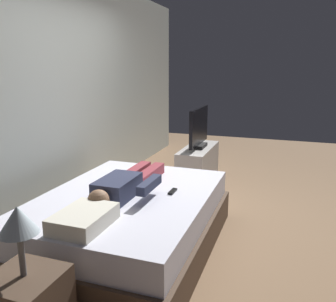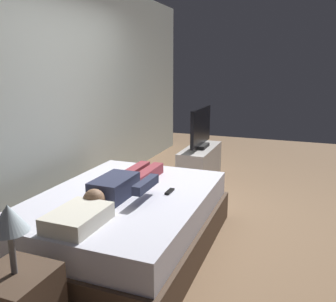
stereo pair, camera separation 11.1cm
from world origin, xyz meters
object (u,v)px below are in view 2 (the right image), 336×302
Objects in this scene: remote at (170,191)px; tv_stand at (200,164)px; bed at (125,221)px; tv at (201,129)px; pillow at (78,218)px; person at (123,184)px; lamp at (9,220)px.

remote is 0.14× the size of tv_stand.
bed is 2.35× the size of tv.
pillow is 0.44× the size of tv_stand.
tv is (0.00, 0.00, 0.53)m from tv_stand.
person is 8.40× the size of remote.
tv_stand is (2.24, -0.09, -0.01)m from bed.
pillow is at bearing 178.32° from tv_stand.
person is 2.25m from tv_stand.
remote is at bearing -64.50° from bed.
pillow is at bearing 157.10° from remote.
tv is at bearing 8.01° from remote.
pillow is 0.67m from lamp.
lamp is at bearing -178.97° from person.
pillow reaches higher than remote.
lamp is (-1.36, -0.02, 0.23)m from person.
tv_stand is at bearing 0.00° from tv.
bed is 0.79m from pillow.
tv reaches higher than remote.
tv_stand is at bearing -2.95° from person.
person reaches higher than pillow.
person is at bearing 1.03° from lamp.
pillow is (-0.71, -0.00, 0.34)m from bed.
bed is 2.31m from tv.
pillow is at bearing 178.32° from tv.
remote is 0.36× the size of lamp.
tv_stand is 2.62× the size of lamp.
lamp is (-1.33, 0.00, 0.59)m from bed.
remote is at bearing -14.11° from lamp.
tv_stand is (2.06, 0.29, -0.30)m from remote.
tv is at bearing -2.95° from person.
bed is 1.46m from lamp.
tv reaches higher than tv_stand.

